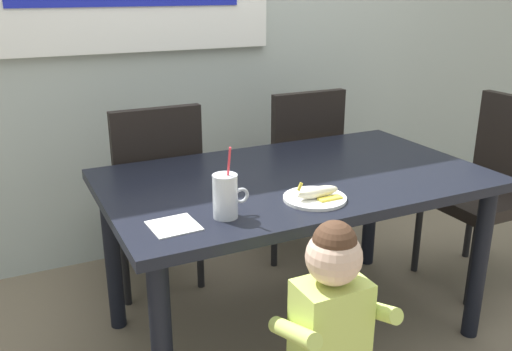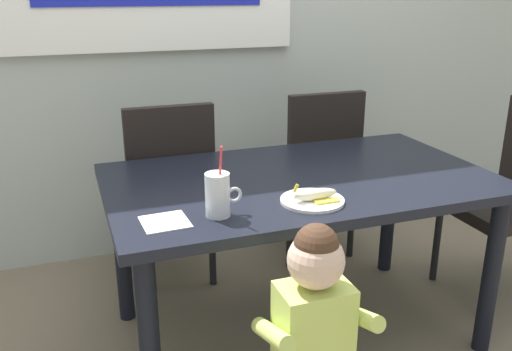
{
  "view_description": "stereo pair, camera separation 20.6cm",
  "coord_description": "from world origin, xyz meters",
  "px_view_note": "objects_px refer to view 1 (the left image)",
  "views": [
    {
      "loc": [
        -1.07,
        -1.84,
        1.47
      ],
      "look_at": [
        -0.22,
        -0.09,
        0.8
      ],
      "focal_mm": 38.48,
      "sensor_mm": 36.0,
      "label": 1
    },
    {
      "loc": [
        -0.88,
        -1.92,
        1.47
      ],
      "look_at": [
        -0.22,
        -0.09,
        0.8
      ],
      "focal_mm": 38.48,
      "sensor_mm": 36.0,
      "label": 2
    }
  ],
  "objects_px": {
    "dining_chair_left": "(154,188)",
    "toddler_standing": "(331,316)",
    "dining_chair_far": "(491,180)",
    "paper_napkin": "(174,226)",
    "snack_plate": "(315,198)",
    "dining_chair_right": "(296,163)",
    "milk_cup": "(226,198)",
    "peeled_banana": "(318,192)",
    "dining_table": "(295,196)"
  },
  "relations": [
    {
      "from": "dining_chair_left",
      "to": "toddler_standing",
      "type": "xyz_separation_m",
      "value": [
        0.19,
        -1.29,
        -0.02
      ]
    },
    {
      "from": "dining_chair_far",
      "to": "paper_napkin",
      "type": "xyz_separation_m",
      "value": [
        -1.76,
        -0.27,
        0.2
      ]
    },
    {
      "from": "snack_plate",
      "to": "dining_chair_right",
      "type": "bearing_deg",
      "value": 63.43
    },
    {
      "from": "dining_chair_right",
      "to": "dining_chair_far",
      "type": "relative_size",
      "value": 1.0
    },
    {
      "from": "milk_cup",
      "to": "paper_napkin",
      "type": "distance_m",
      "value": 0.19
    },
    {
      "from": "dining_chair_right",
      "to": "peeled_banana",
      "type": "distance_m",
      "value": 1.09
    },
    {
      "from": "toddler_standing",
      "to": "milk_cup",
      "type": "xyz_separation_m",
      "value": [
        -0.18,
        0.37,
        0.28
      ]
    },
    {
      "from": "toddler_standing",
      "to": "dining_chair_far",
      "type": "bearing_deg",
      "value": 24.86
    },
    {
      "from": "dining_table",
      "to": "snack_plate",
      "type": "distance_m",
      "value": 0.3
    },
    {
      "from": "dining_chair_far",
      "to": "peeled_banana",
      "type": "relative_size",
      "value": 5.58
    },
    {
      "from": "dining_chair_far",
      "to": "dining_chair_left",
      "type": "bearing_deg",
      "value": -112.29
    },
    {
      "from": "snack_plate",
      "to": "milk_cup",
      "type": "bearing_deg",
      "value": -179.4
    },
    {
      "from": "dining_chair_left",
      "to": "dining_table",
      "type": "bearing_deg",
      "value": 123.6
    },
    {
      "from": "dining_chair_right",
      "to": "paper_napkin",
      "type": "xyz_separation_m",
      "value": [
        -1.01,
        -0.95,
        0.2
      ]
    },
    {
      "from": "dining_chair_far",
      "to": "dining_table",
      "type": "bearing_deg",
      "value": -90.22
    },
    {
      "from": "dining_chair_right",
      "to": "milk_cup",
      "type": "relative_size",
      "value": 3.83
    },
    {
      "from": "dining_table",
      "to": "dining_chair_left",
      "type": "xyz_separation_m",
      "value": [
        -0.43,
        0.64,
        -0.11
      ]
    },
    {
      "from": "dining_chair_far",
      "to": "milk_cup",
      "type": "height_order",
      "value": "milk_cup"
    },
    {
      "from": "dining_chair_far",
      "to": "paper_napkin",
      "type": "bearing_deg",
      "value": -81.38
    },
    {
      "from": "dining_table",
      "to": "dining_chair_left",
      "type": "distance_m",
      "value": 0.78
    },
    {
      "from": "dining_chair_right",
      "to": "peeled_banana",
      "type": "xyz_separation_m",
      "value": [
        -0.47,
        -0.96,
        0.23
      ]
    },
    {
      "from": "dining_chair_right",
      "to": "milk_cup",
      "type": "xyz_separation_m",
      "value": [
        -0.83,
        -0.95,
        0.27
      ]
    },
    {
      "from": "dining_chair_left",
      "to": "dining_chair_far",
      "type": "bearing_deg",
      "value": 157.71
    },
    {
      "from": "paper_napkin",
      "to": "dining_table",
      "type": "bearing_deg",
      "value": 24.04
    },
    {
      "from": "paper_napkin",
      "to": "dining_chair_left",
      "type": "bearing_deg",
      "value": 78.83
    },
    {
      "from": "dining_table",
      "to": "dining_chair_right",
      "type": "relative_size",
      "value": 1.62
    },
    {
      "from": "toddler_standing",
      "to": "peeled_banana",
      "type": "relative_size",
      "value": 4.87
    },
    {
      "from": "toddler_standing",
      "to": "dining_table",
      "type": "bearing_deg",
      "value": 69.61
    },
    {
      "from": "dining_chair_far",
      "to": "peeled_banana",
      "type": "xyz_separation_m",
      "value": [
        -1.22,
        -0.28,
        0.23
      ]
    },
    {
      "from": "dining_chair_right",
      "to": "paper_napkin",
      "type": "distance_m",
      "value": 1.4
    },
    {
      "from": "dining_table",
      "to": "milk_cup",
      "type": "distance_m",
      "value": 0.53
    },
    {
      "from": "dining_table",
      "to": "paper_napkin",
      "type": "height_order",
      "value": "paper_napkin"
    },
    {
      "from": "dining_chair_right",
      "to": "toddler_standing",
      "type": "height_order",
      "value": "dining_chair_right"
    },
    {
      "from": "toddler_standing",
      "to": "paper_napkin",
      "type": "distance_m",
      "value": 0.57
    },
    {
      "from": "toddler_standing",
      "to": "milk_cup",
      "type": "height_order",
      "value": "milk_cup"
    },
    {
      "from": "dining_table",
      "to": "dining_chair_right",
      "type": "xyz_separation_m",
      "value": [
        0.4,
        0.68,
        -0.11
      ]
    },
    {
      "from": "peeled_banana",
      "to": "paper_napkin",
      "type": "relative_size",
      "value": 1.15
    },
    {
      "from": "dining_chair_left",
      "to": "snack_plate",
      "type": "xyz_separation_m",
      "value": [
        0.35,
        -0.91,
        0.21
      ]
    },
    {
      "from": "dining_chair_left",
      "to": "dining_chair_right",
      "type": "bearing_deg",
      "value": -177.46
    },
    {
      "from": "dining_chair_left",
      "to": "dining_chair_far",
      "type": "height_order",
      "value": "same"
    },
    {
      "from": "dining_chair_far",
      "to": "toddler_standing",
      "type": "relative_size",
      "value": 1.15
    },
    {
      "from": "dining_table",
      "to": "snack_plate",
      "type": "xyz_separation_m",
      "value": [
        -0.08,
        -0.27,
        0.1
      ]
    },
    {
      "from": "dining_chair_left",
      "to": "paper_napkin",
      "type": "height_order",
      "value": "dining_chair_left"
    },
    {
      "from": "snack_plate",
      "to": "dining_table",
      "type": "bearing_deg",
      "value": 74.53
    },
    {
      "from": "toddler_standing",
      "to": "snack_plate",
      "type": "relative_size",
      "value": 3.64
    },
    {
      "from": "peeled_banana",
      "to": "paper_napkin",
      "type": "bearing_deg",
      "value": 178.73
    },
    {
      "from": "dining_chair_right",
      "to": "peeled_banana",
      "type": "height_order",
      "value": "dining_chair_right"
    },
    {
      "from": "dining_chair_left",
      "to": "dining_chair_right",
      "type": "distance_m",
      "value": 0.83
    },
    {
      "from": "toddler_standing",
      "to": "snack_plate",
      "type": "xyz_separation_m",
      "value": [
        0.17,
        0.38,
        0.22
      ]
    },
    {
      "from": "toddler_standing",
      "to": "paper_napkin",
      "type": "bearing_deg",
      "value": 134.02
    }
  ]
}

